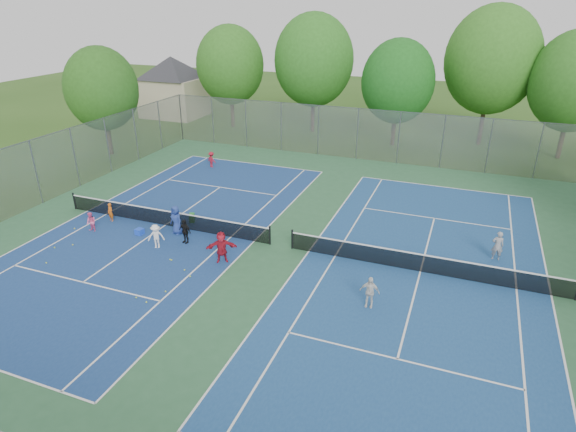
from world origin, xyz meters
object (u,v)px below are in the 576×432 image
(net_left, at_px, (165,218))
(net_right, at_px, (421,263))
(ball_crate, at_px, (140,232))
(ball_hopper, at_px, (192,218))
(instructor, at_px, (498,246))

(net_left, xyz_separation_m, net_right, (14.00, 0.00, 0.00))
(ball_crate, height_order, ball_hopper, ball_hopper)
(ball_crate, xyz_separation_m, ball_hopper, (1.85, 2.34, 0.12))
(net_right, distance_m, ball_crate, 14.71)
(ball_crate, bearing_deg, net_left, 66.22)
(ball_crate, distance_m, ball_hopper, 2.98)
(ball_crate, height_order, instructor, instructor)
(net_left, height_order, net_right, same)
(ball_hopper, bearing_deg, ball_crate, -128.29)
(net_left, xyz_separation_m, ball_crate, (-0.64, -1.45, -0.29))
(net_right, relative_size, ball_crate, 33.34)
(net_left, relative_size, instructor, 8.51)
(instructor, bearing_deg, net_right, 32.22)
(net_left, height_order, instructor, instructor)
(ball_crate, bearing_deg, ball_hopper, 51.71)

